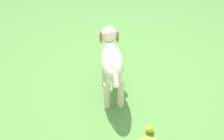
# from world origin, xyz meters

# --- Properties ---
(ground) EXTENTS (14.00, 14.00, 0.00)m
(ground) POSITION_xyz_m (0.00, 0.00, 0.00)
(ground) COLOR #548C42
(dog) EXTENTS (0.51, 0.72, 0.56)m
(dog) POSITION_xyz_m (0.18, -0.01, 0.37)
(dog) COLOR silver
(dog) RESTS_ON ground
(tennis_ball_0) EXTENTS (0.07, 0.07, 0.07)m
(tennis_ball_0) POSITION_xyz_m (0.26, 0.58, 0.03)
(tennis_ball_0) COLOR #C7DE2C
(tennis_ball_0) RESTS_ON ground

